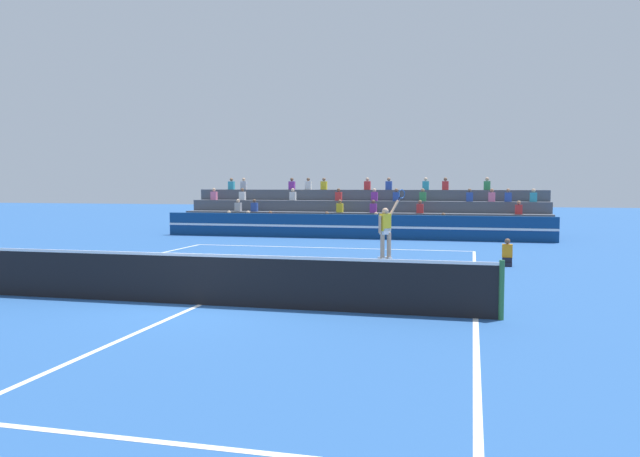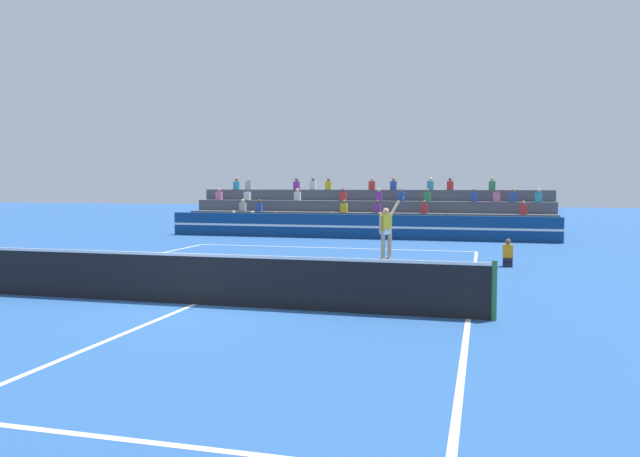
# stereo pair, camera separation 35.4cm
# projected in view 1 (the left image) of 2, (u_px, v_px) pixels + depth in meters

# --- Properties ---
(ground_plane) EXTENTS (120.00, 120.00, 0.00)m
(ground_plane) POSITION_uv_depth(u_px,v_px,m) (200.00, 305.00, 12.81)
(ground_plane) COLOR #285699
(court_lines) EXTENTS (11.10, 23.90, 0.01)m
(court_lines) POSITION_uv_depth(u_px,v_px,m) (200.00, 305.00, 12.81)
(court_lines) COLOR white
(court_lines) RESTS_ON ground
(tennis_net) EXTENTS (12.00, 0.10, 1.10)m
(tennis_net) POSITION_uv_depth(u_px,v_px,m) (200.00, 279.00, 12.77)
(tennis_net) COLOR #2D6B38
(tennis_net) RESTS_ON ground
(sponsor_banner_wall) EXTENTS (18.00, 0.26, 1.10)m
(sponsor_banner_wall) POSITION_uv_depth(u_px,v_px,m) (350.00, 227.00, 28.52)
(sponsor_banner_wall) COLOR navy
(sponsor_banner_wall) RESTS_ON ground
(bleacher_stand) EXTENTS (18.09, 3.80, 2.83)m
(bleacher_stand) POSITION_uv_depth(u_px,v_px,m) (362.00, 217.00, 31.57)
(bleacher_stand) COLOR #4C515B
(bleacher_stand) RESTS_ON ground
(ball_kid_courtside) EXTENTS (0.30, 0.36, 0.84)m
(ball_kid_courtside) POSITION_uv_depth(u_px,v_px,m) (507.00, 255.00, 18.86)
(ball_kid_courtside) COLOR black
(ball_kid_courtside) RESTS_ON ground
(tennis_player) EXTENTS (0.85, 1.01, 2.38)m
(tennis_player) POSITION_uv_depth(u_px,v_px,m) (386.00, 230.00, 20.41)
(tennis_player) COLOR tan
(tennis_player) RESTS_ON ground
(tennis_ball) EXTENTS (0.07, 0.07, 0.07)m
(tennis_ball) POSITION_uv_depth(u_px,v_px,m) (388.00, 262.00, 19.54)
(tennis_ball) COLOR #C6DB33
(tennis_ball) RESTS_ON ground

